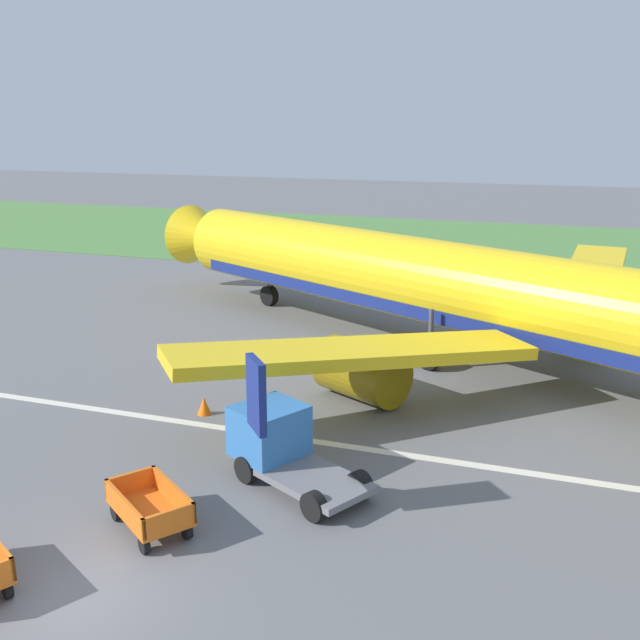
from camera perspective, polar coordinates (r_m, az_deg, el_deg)
The scene contains 7 objects.
ground_plane at distance 18.04m, azimuth -18.24°, elevation -19.72°, with size 220.00×220.00×0.00m, color slate.
grass_strip at distance 62.59m, azimuth 10.14°, elevation 5.84°, with size 220.00×28.00×0.06m, color #518442.
apron_stripe at distance 24.97m, azimuth -5.26°, elevation -8.65°, with size 120.00×0.36×0.01m, color silver.
airplane at distance 32.91m, azimuth 9.00°, elevation 2.74°, with size 35.03×28.93×11.34m.
baggage_cart_second_in_row at distance 19.77m, azimuth -13.07°, elevation -13.93°, with size 3.33×2.66×1.07m.
service_truck_beside_carts at distance 21.51m, azimuth -3.12°, elevation -9.52°, with size 4.76×3.73×2.10m.
traffic_cone_near_plane at distance 26.51m, azimuth -8.96°, elevation -6.56°, with size 0.49×0.49×0.65m, color orange.
Camera 1 is at (9.59, -11.42, 10.15)m, focal length 41.34 mm.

